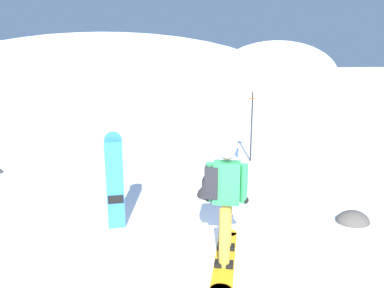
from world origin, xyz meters
TOP-DOWN VIEW (x-y plane):
  - ground_plane at (0.00, 0.00)m, footprint 300.00×300.00m
  - ridge_peak_main at (-2.40, 39.84)m, footprint 39.75×35.77m
  - ridge_peak_far at (24.79, 56.35)m, footprint 21.23×19.11m
  - snowboarder_main at (-0.17, -0.22)m, footprint 0.80×1.75m
  - spare_snowboard at (-1.66, 1.00)m, footprint 0.28×0.18m
  - piste_marker_near at (1.98, 4.70)m, footprint 0.20×0.20m
  - rock_dark at (2.38, 0.53)m, footprint 0.58×0.49m
  - rock_mid at (0.31, 2.23)m, footprint 0.71×0.61m

SIDE VIEW (x-z plane):
  - ground_plane at x=0.00m, z-range 0.00..0.00m
  - ridge_peak_main at x=-2.40m, z-range -5.87..5.87m
  - ridge_peak_far at x=24.79m, z-range -6.19..6.19m
  - rock_dark at x=2.38m, z-range -0.20..0.20m
  - rock_mid at x=0.31m, z-range -0.25..0.25m
  - spare_snowboard at x=-1.66m, z-range 0.01..1.67m
  - snowboarder_main at x=-0.17m, z-range 0.06..1.78m
  - piste_marker_near at x=1.98m, z-range 0.14..2.14m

